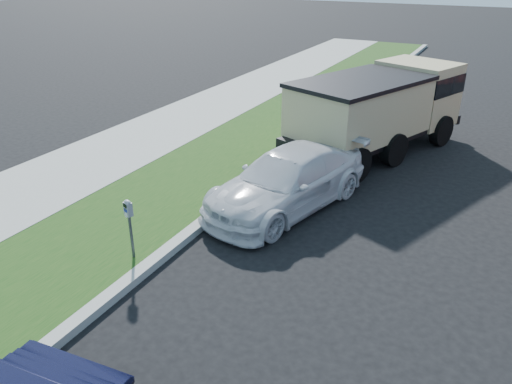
% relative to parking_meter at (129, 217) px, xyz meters
% --- Properties ---
extents(ground, '(120.00, 120.00, 0.00)m').
position_rel_parking_meter_xyz_m(ground, '(2.98, 0.85, -0.96)').
color(ground, black).
rests_on(ground, ground).
extents(streetside, '(6.12, 50.00, 0.15)m').
position_rel_parking_meter_xyz_m(streetside, '(-2.59, 2.85, -0.89)').
color(streetside, gray).
rests_on(streetside, ground).
extents(parking_meter, '(0.19, 0.15, 1.17)m').
position_rel_parking_meter_xyz_m(parking_meter, '(0.00, 0.00, 0.00)').
color(parking_meter, '#3F4247').
rests_on(parking_meter, ground).
extents(white_wagon, '(2.88, 4.71, 1.28)m').
position_rel_parking_meter_xyz_m(white_wagon, '(1.57, 3.43, -0.32)').
color(white_wagon, silver).
rests_on(white_wagon, ground).
extents(dump_truck, '(4.11, 6.24, 2.30)m').
position_rel_parking_meter_xyz_m(dump_truck, '(2.44, 8.01, 0.34)').
color(dump_truck, black).
rests_on(dump_truck, ground).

